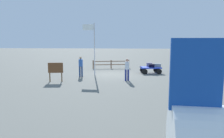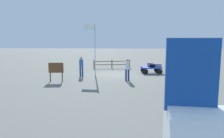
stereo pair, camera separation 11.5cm
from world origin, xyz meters
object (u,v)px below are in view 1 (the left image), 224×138
object	(u,v)px
flagpole	(93,44)
worker_trailing	(81,65)
worker_lead	(127,68)
suitcase_tan	(152,66)
luggage_cart	(150,69)
suitcase_grey	(158,65)
suitcase_dark	(149,65)
signboard	(56,69)

from	to	relation	value
flagpole	worker_trailing	bearing A→B (deg)	34.42
flagpole	worker_lead	bearing A→B (deg)	142.76
suitcase_tan	worker_lead	distance (m)	4.40
luggage_cart	flagpole	size ratio (longest dim) A/B	0.44
suitcase_grey	suitcase_dark	world-z (taller)	suitcase_dark
suitcase_dark	worker_trailing	distance (m)	6.63
luggage_cart	suitcase_grey	distance (m)	0.79
worker_lead	flagpole	world-z (taller)	flagpole
suitcase_tan	signboard	world-z (taller)	signboard
suitcase_dark	signboard	bearing A→B (deg)	34.99
luggage_cart	suitcase_tan	distance (m)	0.35
luggage_cart	signboard	distance (m)	8.86
suitcase_dark	worker_trailing	world-z (taller)	worker_trailing
suitcase_tan	worker_lead	world-z (taller)	worker_lead
luggage_cart	worker_lead	distance (m)	4.50
luggage_cart	suitcase_tan	world-z (taller)	suitcase_tan
suitcase_grey	worker_trailing	distance (m)	7.26
suitcase_grey	signboard	world-z (taller)	signboard
suitcase_tan	worker_trailing	distance (m)	6.59
worker_lead	suitcase_tan	bearing A→B (deg)	-120.91
suitcase_tan	worker_lead	xyz separation A→B (m)	(2.26, 3.77, 0.23)
luggage_cart	suitcase_grey	xyz separation A→B (m)	(-0.69, -0.22, 0.31)
suitcase_dark	worker_trailing	bearing A→B (deg)	24.14
luggage_cart	worker_trailing	bearing A→B (deg)	20.63
worker_trailing	worker_lead	bearing A→B (deg)	157.80
worker_lead	signboard	xyz separation A→B (m)	(5.31, 0.85, -0.02)
worker_trailing	flagpole	bearing A→B (deg)	-145.58
suitcase_dark	signboard	world-z (taller)	signboard
signboard	suitcase_dark	bearing A→B (deg)	-145.01
worker_trailing	luggage_cart	bearing A→B (deg)	-159.37
suitcase_grey	flagpole	size ratio (longest dim) A/B	0.14
worker_lead	worker_trailing	size ratio (longest dim) A/B	0.99
suitcase_dark	worker_lead	distance (m)	4.81
worker_lead	signboard	size ratio (longest dim) A/B	1.18
suitcase_tan	luggage_cart	bearing A→B (deg)	-53.30
luggage_cart	worker_trailing	distance (m)	6.55
flagpole	signboard	bearing A→B (deg)	53.53
suitcase_grey	flagpole	xyz separation A→B (m)	(5.83, 1.86, 1.99)
suitcase_grey	suitcase_tan	world-z (taller)	suitcase_grey
worker_trailing	suitcase_tan	bearing A→B (deg)	-160.93
suitcase_dark	flagpole	bearing A→B (deg)	21.96
luggage_cart	suitcase_grey	size ratio (longest dim) A/B	3.19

